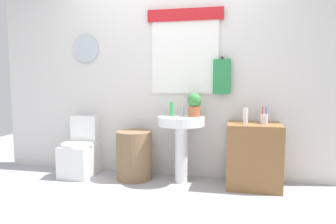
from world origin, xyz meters
TOP-DOWN VIEW (x-y plane):
  - ground_plane at (0.00, 0.00)m, footprint 8.00×8.00m
  - back_wall at (0.00, 1.15)m, footprint 4.40×0.18m
  - toilet at (-1.05, 0.88)m, footprint 0.38×0.51m
  - laundry_hamper at (-0.34, 0.85)m, footprint 0.42×0.42m
  - pedestal_sink at (0.22, 0.85)m, footprint 0.54×0.54m
  - faucet at (0.22, 0.97)m, footprint 0.03×0.03m
  - wooden_cabinet at (1.03, 0.85)m, footprint 0.57×0.44m
  - soap_bottle at (0.10, 0.90)m, footprint 0.05×0.05m
  - potted_plant at (0.36, 0.91)m, footprint 0.16×0.16m
  - lotion_bottle at (0.93, 0.81)m, footprint 0.05×0.05m
  - toothbrush_cup at (1.13, 0.87)m, footprint 0.08×0.08m

SIDE VIEW (x-z plane):
  - ground_plane at x=0.00m, z-range 0.00..0.00m
  - toilet at x=-1.05m, z-range -0.09..0.66m
  - laundry_hamper at x=-0.34m, z-range 0.00..0.57m
  - wooden_cabinet at x=1.03m, z-range 0.00..0.71m
  - pedestal_sink at x=0.22m, z-range 0.20..0.96m
  - toothbrush_cup at x=1.13m, z-range 0.67..0.85m
  - lotion_bottle at x=0.93m, z-range 0.71..0.88m
  - faucet at x=0.22m, z-range 0.76..0.86m
  - soap_bottle at x=0.10m, z-range 0.76..0.92m
  - potted_plant at x=0.36m, z-range 0.77..1.04m
  - back_wall at x=0.00m, z-range 0.01..2.61m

